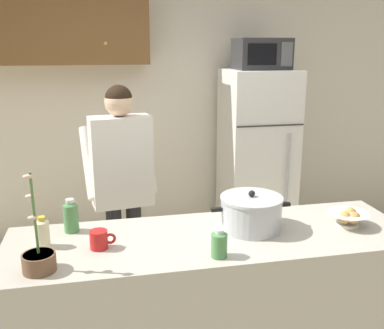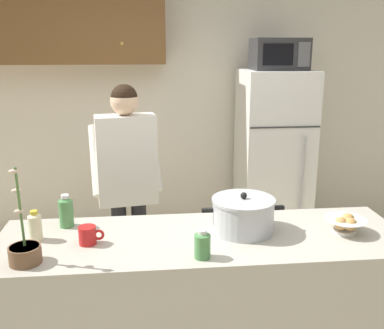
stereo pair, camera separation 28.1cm
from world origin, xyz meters
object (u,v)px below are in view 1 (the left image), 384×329
object	(u,v)px
coffee_mug	(99,240)
bread_bowl	(348,218)
bottle_mid_counter	(71,216)
bottle_far_corner	(219,243)
refrigerator	(257,157)
person_near_pot	(122,173)
cooking_pot	(251,213)
bottle_near_edge	(43,232)
potted_orchid	(39,258)
microwave	(262,54)

from	to	relation	value
coffee_mug	bread_bowl	xyz separation A→B (m)	(1.37, -0.00, 0.00)
bottle_mid_counter	coffee_mug	bearing A→B (deg)	-58.59
coffee_mug	bread_bowl	bearing A→B (deg)	-0.11
bottle_far_corner	refrigerator	bearing A→B (deg)	65.56
refrigerator	person_near_pot	size ratio (longest dim) A/B	1.02
coffee_mug	bottle_far_corner	size ratio (longest dim) A/B	0.92
bottle_mid_counter	cooking_pot	bearing A→B (deg)	-9.58
coffee_mug	bottle_near_edge	xyz separation A→B (m)	(-0.28, 0.07, 0.03)
cooking_pot	coffee_mug	xyz separation A→B (m)	(-0.82, -0.08, -0.05)
bread_bowl	potted_orchid	xyz separation A→B (m)	(-1.64, -0.18, 0.01)
person_near_pot	bottle_mid_counter	xyz separation A→B (m)	(-0.31, -0.70, -0.02)
person_near_pot	bottle_far_corner	bearing A→B (deg)	-70.90
bottle_far_corner	coffee_mug	bearing A→B (deg)	159.47
bread_bowl	bottle_far_corner	bearing A→B (deg)	-165.53
bottle_mid_counter	person_near_pot	bearing A→B (deg)	66.02
person_near_pot	bread_bowl	world-z (taller)	person_near_pot
person_near_pot	cooking_pot	world-z (taller)	person_near_pot
person_near_pot	bottle_near_edge	bearing A→B (deg)	-116.89
microwave	coffee_mug	size ratio (longest dim) A/B	3.66
microwave	person_near_pot	bearing A→B (deg)	-145.97
bread_bowl	cooking_pot	bearing A→B (deg)	171.48
person_near_pot	bottle_mid_counter	bearing A→B (deg)	-113.98
bottle_near_edge	potted_orchid	bearing A→B (deg)	-87.73
cooking_pot	bread_bowl	xyz separation A→B (m)	(0.55, -0.08, -0.04)
refrigerator	bread_bowl	distance (m)	1.89
coffee_mug	bottle_mid_counter	xyz separation A→B (m)	(-0.15, 0.24, 0.04)
bread_bowl	bottle_mid_counter	world-z (taller)	bottle_mid_counter
bottle_mid_counter	bottle_far_corner	bearing A→B (deg)	-32.54
refrigerator	bottle_far_corner	distance (m)	2.30
bread_bowl	bottle_far_corner	world-z (taller)	bottle_far_corner
potted_orchid	cooking_pot	bearing A→B (deg)	13.32
person_near_pot	bottle_near_edge	distance (m)	0.98
refrigerator	microwave	bearing A→B (deg)	-89.93
refrigerator	person_near_pot	bearing A→B (deg)	-145.34
bread_bowl	coffee_mug	bearing A→B (deg)	179.89
coffee_mug	bottle_mid_counter	size ratio (longest dim) A/B	0.70
bottle_mid_counter	refrigerator	bearing A→B (deg)	44.53
bottle_far_corner	potted_orchid	xyz separation A→B (m)	(-0.83, 0.03, -0.01)
bread_bowl	microwave	bearing A→B (deg)	85.62
bottle_mid_counter	potted_orchid	world-z (taller)	potted_orchid
bottle_near_edge	bottle_mid_counter	size ratio (longest dim) A/B	0.87
bread_bowl	bottle_mid_counter	bearing A→B (deg)	170.80
microwave	cooking_pot	xyz separation A→B (m)	(-0.69, -1.78, -0.81)
person_near_pot	coffee_mug	bearing A→B (deg)	-99.81
person_near_pot	refrigerator	bearing A→B (deg)	34.66
microwave	bottle_far_corner	world-z (taller)	microwave
coffee_mug	bottle_far_corner	world-z (taller)	bottle_far_corner
bottle_far_corner	bottle_mid_counter	bearing A→B (deg)	147.46
coffee_mug	bottle_near_edge	size ratio (longest dim) A/B	0.80
microwave	person_near_pot	size ratio (longest dim) A/B	0.29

